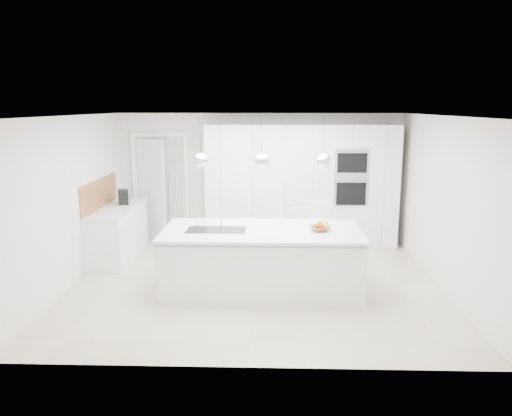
{
  "coord_description": "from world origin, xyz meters",
  "views": [
    {
      "loc": [
        0.24,
        -7.19,
        2.65
      ],
      "look_at": [
        0.0,
        0.3,
        1.1
      ],
      "focal_mm": 35.0,
      "sensor_mm": 36.0,
      "label": 1
    }
  ],
  "objects_px": {
    "fruit_bowl": "(320,228)",
    "bar_stool_right": "(319,236)",
    "espresso_machine": "(123,197)",
    "island_base": "(262,262)",
    "bar_stool_left": "(300,239)"
  },
  "relations": [
    {
      "from": "fruit_bowl",
      "to": "island_base",
      "type": "bearing_deg",
      "value": 179.35
    },
    {
      "from": "island_base",
      "to": "bar_stool_left",
      "type": "xyz_separation_m",
      "value": [
        0.61,
        1.0,
        0.07
      ]
    },
    {
      "from": "fruit_bowl",
      "to": "espresso_machine",
      "type": "height_order",
      "value": "espresso_machine"
    },
    {
      "from": "island_base",
      "to": "espresso_machine",
      "type": "xyz_separation_m",
      "value": [
        -2.53,
        1.85,
        0.6
      ]
    },
    {
      "from": "espresso_machine",
      "to": "bar_stool_left",
      "type": "xyz_separation_m",
      "value": [
        3.14,
        -0.85,
        -0.53
      ]
    },
    {
      "from": "espresso_machine",
      "to": "bar_stool_right",
      "type": "relative_size",
      "value": 0.24
    },
    {
      "from": "bar_stool_left",
      "to": "island_base",
      "type": "bearing_deg",
      "value": -141.96
    },
    {
      "from": "fruit_bowl",
      "to": "bar_stool_right",
      "type": "relative_size",
      "value": 0.26
    },
    {
      "from": "fruit_bowl",
      "to": "bar_stool_left",
      "type": "xyz_separation_m",
      "value": [
        -0.22,
        1.01,
        -0.43
      ]
    },
    {
      "from": "espresso_machine",
      "to": "bar_stool_right",
      "type": "distance_m",
      "value": 3.58
    },
    {
      "from": "espresso_machine",
      "to": "bar_stool_left",
      "type": "relative_size",
      "value": 0.27
    },
    {
      "from": "fruit_bowl",
      "to": "bar_stool_left",
      "type": "height_order",
      "value": "bar_stool_left"
    },
    {
      "from": "fruit_bowl",
      "to": "bar_stool_left",
      "type": "relative_size",
      "value": 0.29
    },
    {
      "from": "island_base",
      "to": "bar_stool_right",
      "type": "xyz_separation_m",
      "value": [
        0.92,
        1.0,
        0.13
      ]
    },
    {
      "from": "island_base",
      "to": "bar_stool_left",
      "type": "height_order",
      "value": "bar_stool_left"
    }
  ]
}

